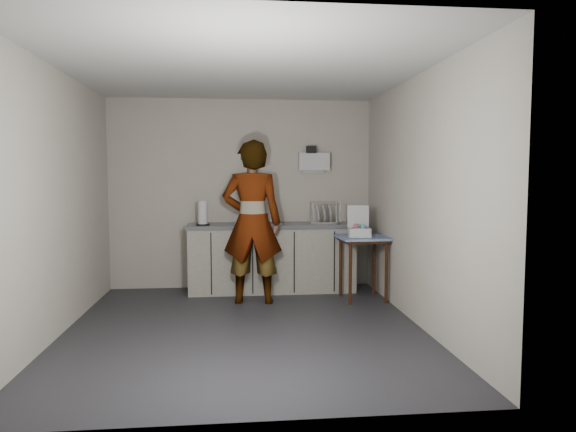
{
  "coord_description": "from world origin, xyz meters",
  "views": [
    {
      "loc": [
        -0.08,
        -5.14,
        1.56
      ],
      "look_at": [
        0.49,
        0.45,
        1.11
      ],
      "focal_mm": 32.0,
      "sensor_mm": 36.0,
      "label": 1
    }
  ],
  "objects": [
    {
      "name": "ground",
      "position": [
        0.0,
        0.0,
        0.0
      ],
      "size": [
        4.0,
        4.0,
        0.0
      ],
      "primitive_type": "plane",
      "color": "#2C2B31",
      "rests_on": "ground"
    },
    {
      "name": "wall_back",
      "position": [
        0.0,
        1.99,
        1.3
      ],
      "size": [
        3.6,
        0.02,
        2.6
      ],
      "primitive_type": "cube",
      "color": "#BCB4A4",
      "rests_on": "ground"
    },
    {
      "name": "wall_right",
      "position": [
        1.79,
        0.0,
        1.3
      ],
      "size": [
        0.02,
        4.0,
        2.6
      ],
      "primitive_type": "cube",
      "color": "#BCB4A4",
      "rests_on": "ground"
    },
    {
      "name": "wall_left",
      "position": [
        -1.79,
        0.0,
        1.3
      ],
      "size": [
        0.02,
        4.0,
        2.6
      ],
      "primitive_type": "cube",
      "color": "#BCB4A4",
      "rests_on": "ground"
    },
    {
      "name": "ceiling",
      "position": [
        0.0,
        0.0,
        2.6
      ],
      "size": [
        3.6,
        4.0,
        0.01
      ],
      "primitive_type": "cube",
      "color": "silver",
      "rests_on": "wall_back"
    },
    {
      "name": "kitchen_counter",
      "position": [
        0.4,
        1.7,
        0.43
      ],
      "size": [
        2.24,
        0.62,
        0.91
      ],
      "color": "black",
      "rests_on": "ground"
    },
    {
      "name": "wall_shelf",
      "position": [
        1.0,
        1.92,
        1.75
      ],
      "size": [
        0.42,
        0.18,
        0.37
      ],
      "color": "silver",
      "rests_on": "ground"
    },
    {
      "name": "side_table",
      "position": [
        1.5,
        1.09,
        0.7
      ],
      "size": [
        0.65,
        0.65,
        0.8
      ],
      "rotation": [
        0.0,
        0.0,
        0.06
      ],
      "color": "#3B1B0D",
      "rests_on": "ground"
    },
    {
      "name": "standing_man",
      "position": [
        0.11,
        1.08,
        0.99
      ],
      "size": [
        0.76,
        0.54,
        1.98
      ],
      "primitive_type": "imported",
      "rotation": [
        0.0,
        0.0,
        3.05
      ],
      "color": "#B2A593",
      "rests_on": "ground"
    },
    {
      "name": "soap_bottle",
      "position": [
        0.25,
        1.67,
        1.05
      ],
      "size": [
        0.11,
        0.11,
        0.28
      ],
      "primitive_type": "imported",
      "rotation": [
        0.0,
        0.0,
        0.02
      ],
      "color": "black",
      "rests_on": "kitchen_counter"
    },
    {
      "name": "soda_can",
      "position": [
        0.32,
        1.75,
        0.98
      ],
      "size": [
        0.07,
        0.07,
        0.14
      ],
      "primitive_type": "cylinder",
      "color": "red",
      "rests_on": "kitchen_counter"
    },
    {
      "name": "dark_bottle",
      "position": [
        0.18,
        1.7,
        1.03
      ],
      "size": [
        0.07,
        0.07,
        0.24
      ],
      "primitive_type": "cylinder",
      "color": "black",
      "rests_on": "kitchen_counter"
    },
    {
      "name": "paper_towel",
      "position": [
        -0.51,
        1.6,
        1.06
      ],
      "size": [
        0.18,
        0.18,
        0.32
      ],
      "color": "black",
      "rests_on": "kitchen_counter"
    },
    {
      "name": "dish_rack",
      "position": [
        1.12,
        1.75,
        0.98
      ],
      "size": [
        0.42,
        0.31,
        0.29
      ],
      "color": "silver",
      "rests_on": "kitchen_counter"
    },
    {
      "name": "bakery_box",
      "position": [
        1.45,
        1.1,
        0.88
      ],
      "size": [
        0.3,
        0.31,
        0.38
      ],
      "rotation": [
        0.0,
        0.0,
        -0.13
      ],
      "color": "silver",
      "rests_on": "side_table"
    }
  ]
}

